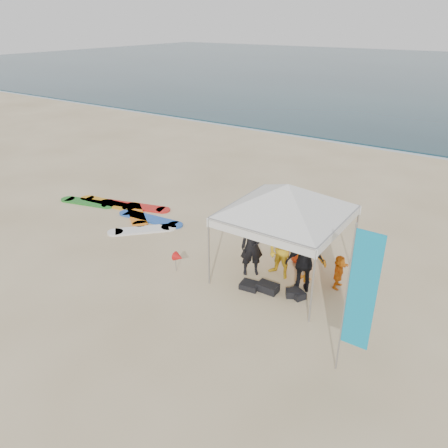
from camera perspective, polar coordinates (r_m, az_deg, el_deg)
ground at (r=11.87m, az=-8.41°, el=-9.38°), size 120.00×120.00×0.00m
shoreline_foam at (r=26.97m, az=18.63°, el=9.69°), size 160.00×1.20×0.01m
person_black_a at (r=12.31m, az=3.68°, el=-2.87°), size 0.77×0.76×1.79m
person_yellow at (r=12.28m, az=7.51°, el=-3.53°), size 0.89×0.75×1.64m
person_orange_a at (r=12.19m, az=10.70°, el=-3.33°), size 1.29×0.82×1.90m
person_black_b at (r=11.73m, az=10.50°, el=-4.97°), size 1.09×0.90×1.74m
person_orange_b at (r=13.04m, az=10.39°, el=-1.74°), size 0.86×0.58×1.71m
person_seated at (r=12.27m, az=14.77°, el=-6.05°), size 0.33×0.91×0.97m
canopy_tent at (r=11.50m, az=8.39°, el=5.13°), size 4.24×4.24×3.20m
feather_flag at (r=8.73m, az=17.35°, el=-8.63°), size 0.57×0.04×3.40m
marker_pennant at (r=12.59m, az=-5.95°, el=-4.34°), size 0.28×0.28×0.64m
gear_pile at (r=11.94m, az=6.38°, el=-8.46°), size 1.79×0.82×0.22m
surfboard_spread at (r=16.98m, az=-12.66°, el=1.59°), size 5.37×2.82×0.07m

